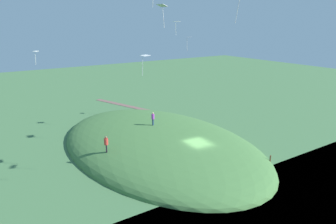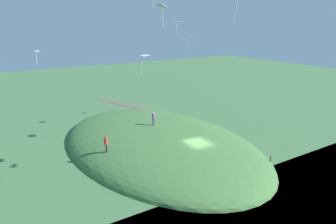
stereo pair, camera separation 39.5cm
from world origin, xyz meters
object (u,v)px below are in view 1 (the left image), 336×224
at_px(person_near_shore, 106,142).
at_px(kite_3, 36,53).
at_px(kite_8, 177,22).
at_px(mooring_post, 270,160).
at_px(kite_4, 162,7).
at_px(kite_11, 189,39).
at_px(person_with_child, 153,117).
at_px(kite_6, 145,57).

relative_size(person_near_shore, kite_3, 1.15).
relative_size(kite_8, mooring_post, 1.54).
bearing_deg(kite_3, kite_4, -157.52).
height_order(kite_8, kite_11, kite_8).
xyz_separation_m(kite_3, kite_4, (-15.57, -6.44, 4.37)).
bearing_deg(person_with_child, kite_8, 5.60).
relative_size(person_with_child, mooring_post, 1.49).
height_order(kite_3, kite_8, kite_8).
relative_size(person_near_shore, kite_8, 1.03).
xyz_separation_m(kite_4, kite_8, (11.50, -9.57, -1.20)).
bearing_deg(person_near_shore, kite_4, -135.09).
height_order(kite_4, kite_6, kite_4).
height_order(person_with_child, kite_11, kite_11).
relative_size(kite_3, kite_8, 0.90).
height_order(kite_6, kite_11, kite_11).
distance_m(kite_3, kite_4, 17.40).
distance_m(person_with_child, kite_3, 14.96).
bearing_deg(kite_4, kite_3, 22.48).
xyz_separation_m(person_with_child, person_near_shore, (-2.86, 7.32, -0.72)).
height_order(kite_6, kite_8, kite_8).
height_order(kite_4, kite_11, kite_4).
bearing_deg(person_with_child, mooring_post, -76.02).
bearing_deg(kite_8, kite_3, 75.74).
bearing_deg(person_near_shore, person_with_child, -43.26).
relative_size(kite_4, kite_8, 1.06).
distance_m(person_with_child, kite_11, 13.93).
height_order(kite_3, kite_6, kite_6).
height_order(person_near_shore, kite_3, kite_3).
distance_m(kite_6, kite_8, 13.51).
xyz_separation_m(person_with_child, kite_4, (-9.71, 4.89, 12.19)).
distance_m(person_near_shore, kite_6, 10.09).
distance_m(kite_8, kite_11, 6.38).
distance_m(kite_4, kite_11, 21.11).
bearing_deg(mooring_post, person_near_shore, 56.69).
bearing_deg(person_near_shore, kite_8, -43.43).
distance_m(kite_3, kite_11, 20.77).
bearing_deg(person_with_child, kite_4, -132.06).
bearing_deg(kite_8, mooring_post, -171.25).
bearing_deg(kite_4, kite_11, -43.38).
bearing_deg(kite_4, mooring_post, -101.79).
relative_size(kite_3, mooring_post, 1.39).
xyz_separation_m(kite_8, kite_11, (3.64, -4.73, -2.26)).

